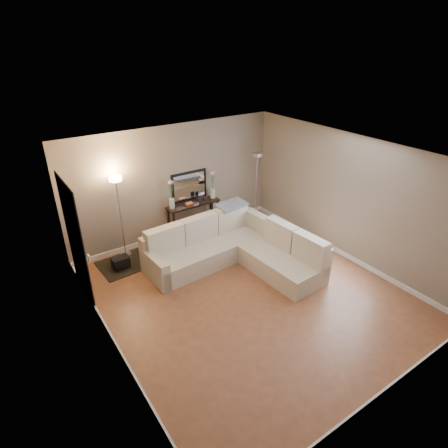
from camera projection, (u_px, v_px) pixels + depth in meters
floor at (248, 293)px, 6.91m from camera, size 5.00×5.50×0.01m
ceiling at (253, 156)px, 5.72m from camera, size 5.00×5.50×0.01m
wall_back at (175, 183)px, 8.35m from camera, size 5.00×0.02×2.60m
wall_front at (398, 326)px, 4.28m from camera, size 5.00×0.02×2.60m
wall_left at (104, 281)px, 5.06m from camera, size 0.02×5.50×2.60m
wall_right at (349, 198)px, 7.57m from camera, size 0.02×5.50×2.60m
baseboard_back at (178, 232)px, 8.90m from camera, size 5.00×0.03×0.10m
baseboard_front at (376, 398)px, 4.87m from camera, size 5.00×0.03×0.10m
baseboard_left at (118, 348)px, 5.65m from camera, size 0.03×5.50×0.10m
baseboard_right at (339, 252)px, 8.13m from camera, size 0.03×5.50×0.10m
doorway at (75, 241)px, 6.42m from camera, size 0.02×1.20×2.20m
switch_plate at (89, 258)px, 5.75m from camera, size 0.02×0.08×0.12m
sectional_sofa at (233, 248)px, 7.68m from camera, size 2.81×2.61×0.94m
throw_blanket at (232, 205)px, 8.11m from camera, size 0.71×0.46×0.09m
console_table at (191, 217)px, 8.74m from camera, size 1.27×0.35×0.78m
leaning_mirror at (189, 186)px, 8.58m from camera, size 0.90×0.05×0.71m
table_decor at (194, 202)px, 8.58m from camera, size 0.54×0.12×0.13m
flower_vase_left at (171, 197)px, 8.23m from camera, size 0.14×0.12×0.67m
flower_vase_right at (213, 186)px, 8.77m from camera, size 0.14×0.12×0.67m
floor_lamp_lit at (118, 201)px, 7.53m from camera, size 0.26×0.26×1.79m
floor_lamp_unlit at (257, 174)px, 9.05m from camera, size 0.26×0.26×1.77m
charcoal_rug at (128, 263)px, 7.81m from camera, size 1.21×0.93×0.02m
black_bag at (121, 262)px, 7.58m from camera, size 0.34×0.25×0.21m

